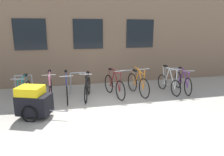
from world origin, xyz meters
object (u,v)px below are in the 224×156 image
at_px(bicycle_teal, 24,92).
at_px(bicycle_blue, 67,90).
at_px(bicycle_pink, 50,90).
at_px(bike_trailer, 34,101).
at_px(bicycle_black, 87,88).
at_px(bicycle_purple, 183,82).
at_px(bicycle_white, 169,83).
at_px(bicycle_orange, 138,84).
at_px(bicycle_maroon, 114,86).

xyz_separation_m(bicycle_teal, bicycle_blue, (1.45, -0.08, 0.01)).
relative_size(bicycle_pink, bike_trailer, 1.22).
bearing_deg(bicycle_teal, bicycle_black, -2.50).
height_order(bicycle_black, bicycle_purple, bicycle_black).
relative_size(bicycle_black, bicycle_white, 1.01).
distance_m(bicycle_pink, bicycle_black, 1.31).
height_order(bicycle_black, bicycle_white, bicycle_white).
height_order(bicycle_orange, bicycle_blue, bicycle_orange).
bearing_deg(bicycle_purple, bicycle_orange, 179.28).
relative_size(bicycle_white, bicycle_blue, 0.96).
xyz_separation_m(bicycle_black, bicycle_blue, (-0.74, 0.02, -0.01)).
relative_size(bicycle_pink, bicycle_teal, 1.04).
bearing_deg(bicycle_maroon, bicycle_purple, -0.64).
xyz_separation_m(bicycle_pink, bicycle_maroon, (2.33, 0.01, 0.01)).
height_order(bicycle_black, bicycle_maroon, bicycle_maroon).
xyz_separation_m(bicycle_white, bicycle_maroon, (-2.23, 0.04, 0.03)).
distance_m(bicycle_black, bike_trailer, 2.15).
bearing_deg(bicycle_teal, bike_trailer, -70.64).
distance_m(bicycle_orange, bicycle_purple, 1.92).
relative_size(bicycle_blue, bike_trailer, 1.15).
height_order(bicycle_white, bike_trailer, bicycle_white).
relative_size(bicycle_pink, bicycle_blue, 1.06).
bearing_deg(bicycle_blue, bicycle_purple, -0.05).
bearing_deg(bike_trailer, bicycle_pink, 73.87).
bearing_deg(bicycle_orange, bicycle_white, -1.55).
distance_m(bicycle_black, bicycle_maroon, 1.02).
bearing_deg(bicycle_pink, bicycle_blue, -1.89).
bearing_deg(bicycle_pink, bicycle_purple, -0.25).
bearing_deg(bicycle_orange, bike_trailer, -159.66).
distance_m(bicycle_maroon, bike_trailer, 3.04).
relative_size(bicycle_black, bicycle_teal, 0.96).
distance_m(bicycle_purple, bike_trailer, 5.75).
relative_size(bicycle_orange, bicycle_white, 1.05).
bearing_deg(bike_trailer, bicycle_black, 37.81).
bearing_deg(bicycle_black, bicycle_pink, 178.28).
relative_size(bicycle_maroon, bicycle_blue, 1.01).
distance_m(bicycle_orange, bike_trailer, 3.91).
relative_size(bicycle_maroon, bicycle_teal, 1.00).
bearing_deg(bicycle_white, bicycle_maroon, 178.91).
distance_m(bicycle_orange, bicycle_blue, 2.71).
bearing_deg(bicycle_black, bicycle_white, 0.10).
distance_m(bicycle_black, bicycle_purple, 3.89).
bearing_deg(bicycle_orange, bicycle_teal, 179.24).
distance_m(bicycle_white, bicycle_maroon, 2.23).
bearing_deg(bicycle_white, bicycle_teal, 179.06).
xyz_separation_m(bicycle_pink, bicycle_blue, (0.57, -0.02, -0.02)).
bearing_deg(bicycle_white, bike_trailer, -165.04).
height_order(bicycle_black, bike_trailer, bicycle_black).
bearing_deg(bike_trailer, bicycle_orange, 20.34).
relative_size(bicycle_orange, bicycle_purple, 0.96).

